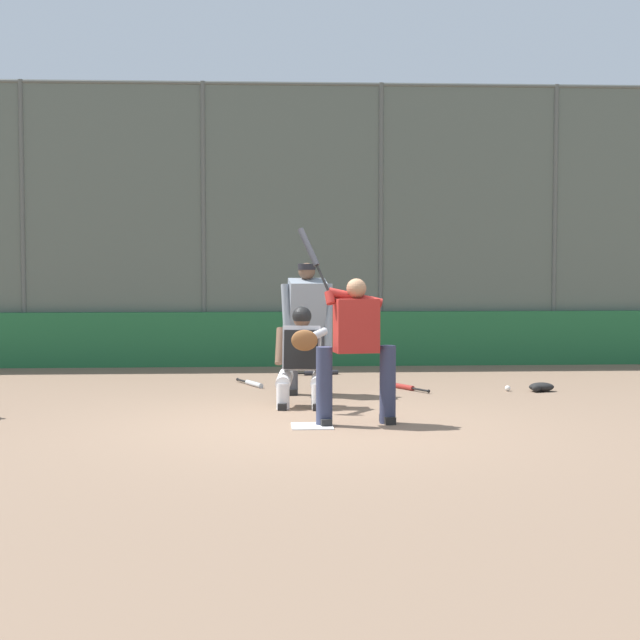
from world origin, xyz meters
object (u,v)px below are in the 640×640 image
Objects in this scene: spare_bat_by_padding at (252,383)px; catcher_behind_plate at (302,355)px; batter_at_plate at (355,345)px; spare_bat_third_base_side at (405,387)px; umpire_home at (307,324)px; spare_bat_near_backstop at (317,373)px; fielding_glove_on_dirt at (541,387)px; baseball_loose at (508,388)px.

catcher_behind_plate is at bearing -7.55° from spare_bat_by_padding.
spare_bat_third_base_side is at bearing -117.29° from batter_at_plate.
catcher_behind_plate is (0.51, -1.25, -0.23)m from batter_at_plate.
batter_at_plate reaches higher than spare_bat_by_padding.
umpire_home is at bearing -89.44° from batter_at_plate.
catcher_behind_plate reaches higher than spare_bat_near_backstop.
umpire_home is at bearing -88.81° from catcher_behind_plate.
batter_at_plate is at bearing 92.45° from umpire_home.
fielding_glove_on_dirt is at bearing 54.24° from spare_bat_by_padding.
spare_bat_by_padding and spare_bat_third_base_side have the same top height.
baseball_loose reaches higher than spare_bat_by_padding.
spare_bat_near_backstop is 2.04m from spare_bat_third_base_side.
catcher_behind_plate reaches higher than spare_bat_by_padding.
spare_bat_near_backstop is (0.15, -4.52, -0.81)m from batter_at_plate.
spare_bat_third_base_side is at bearing -169.56° from umpire_home.
spare_bat_third_base_side is (-1.08, 1.73, 0.00)m from spare_bat_near_backstop.
batter_at_plate reaches higher than catcher_behind_plate.
baseball_loose is at bearing -53.04° from spare_bat_near_backstop.
baseball_loose is (-2.64, -0.18, -0.86)m from umpire_home.
baseball_loose is (-1.31, 0.24, 0.00)m from spare_bat_third_base_side.
catcher_behind_plate is 3.58× the size of fielding_glove_on_dirt.
spare_bat_near_backstop is 12.10× the size of baseball_loose.
spare_bat_by_padding is at bearing -12.26° from fielding_glove_on_dirt.
spare_bat_by_padding is at bearing -141.45° from spare_bat_near_backstop.
umpire_home is at bearing 3.87° from baseball_loose.
spare_bat_third_base_side is at bearing 52.38° from spare_bat_by_padding.
umpire_home is 1.45m from spare_bat_by_padding.
spare_bat_near_backstop is at bearing -39.43° from baseball_loose.
baseball_loose is (0.42, -0.07, -0.02)m from fielding_glove_on_dirt.
baseball_loose reaches higher than spare_bat_third_base_side.
batter_at_plate is 2.64× the size of spare_bat_by_padding.
catcher_behind_plate is at bearing -109.87° from spare_bat_near_backstop.
spare_bat_by_padding is at bearing -60.16° from umpire_home.
batter_at_plate is 2.41m from umpire_home.
catcher_behind_plate is 0.70× the size of umpire_home.
spare_bat_near_backstop is 1.54m from spare_bat_by_padding.
batter_at_plate is 3.58m from spare_bat_by_padding.
batter_at_plate is at bearing 132.51° from spare_bat_third_base_side.
batter_at_plate is 3.73m from fielding_glove_on_dirt.
spare_bat_near_backstop is at bearing -103.68° from umpire_home.
spare_bat_by_padding is 2.39× the size of fielding_glove_on_dirt.
spare_bat_near_backstop is 1.14× the size of spare_bat_by_padding.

